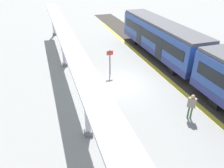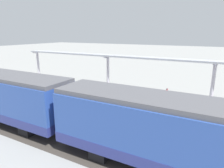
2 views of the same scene
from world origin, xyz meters
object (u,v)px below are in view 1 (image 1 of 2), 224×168
Objects in this scene: canopy_pillar_second at (63,46)px; platform_info_sign at (110,60)px; bench_near_end at (90,85)px; trash_bin at (113,135)px; train_near_carriage at (160,38)px; bench_mid_platform at (68,43)px; passenger_waiting_near_edge at (192,104)px; canopy_pillar_nearest at (53,20)px; canopy_pillar_third at (87,107)px.

platform_info_sign is (-3.51, 2.90, -0.61)m from canopy_pillar_second.
bench_near_end is 5.77m from trash_bin.
train_near_carriage is at bearing -157.04° from platform_info_sign.
train_near_carriage is 9.71m from bench_near_end.
bench_mid_platform is 0.89× the size of passenger_waiting_near_edge.
trash_bin is at bearing 96.08° from canopy_pillar_second.
bench_mid_platform is 0.69× the size of platform_info_sign.
canopy_pillar_second is 2.24× the size of passenger_waiting_near_edge.
passenger_waiting_near_edge is at bearing 108.95° from bench_mid_platform.
bench_mid_platform is 1.62× the size of trash_bin.
platform_info_sign is at bearing 106.98° from bench_mid_platform.
bench_mid_platform is at bearing 101.50° from canopy_pillar_nearest.
canopy_pillar_second is 9.86m from canopy_pillar_third.
passenger_waiting_near_edge is at bearing 107.11° from canopy_pillar_nearest.
canopy_pillar_third reaches higher than bench_mid_platform.
bench_near_end is 0.89× the size of passenger_waiting_near_edge.
bench_mid_platform is at bearing -73.02° from platform_info_sign.
canopy_pillar_nearest is 21.61m from passenger_waiting_near_edge.
bench_mid_platform is at bearing -32.31° from train_near_carriage.
canopy_pillar_third reaches higher than platform_info_sign.
train_near_carriage is 3.42× the size of canopy_pillar_nearest.
train_near_carriage is at bearing 147.69° from bench_mid_platform.
canopy_pillar_second is at bearing 90.00° from canopy_pillar_nearest.
bench_mid_platform is (8.55, -5.41, -1.39)m from train_near_carriage.
platform_info_sign is 1.29× the size of passenger_waiting_near_edge.
passenger_waiting_near_edge is (-2.85, 7.41, -0.26)m from platform_info_sign.
passenger_waiting_near_edge is at bearing 71.97° from train_near_carriage.
bench_near_end is at bearing 103.78° from canopy_pillar_second.
platform_info_sign is at bearing -116.72° from canopy_pillar_third.
train_near_carriage is 13.55m from canopy_pillar_third.
bench_near_end is at bearing -90.79° from trash_bin.
bench_near_end is at bearing -46.00° from passenger_waiting_near_edge.
platform_info_sign is (-2.28, -2.10, 0.89)m from bench_near_end.
bench_mid_platform is (-1.07, 5.24, -1.50)m from canopy_pillar_nearest.
train_near_carriage is 7.66× the size of passenger_waiting_near_edge.
canopy_pillar_nearest is 1.74× the size of platform_info_sign.
platform_info_sign is at bearing -106.67° from trash_bin.
bench_near_end is at bearing 94.58° from canopy_pillar_nearest.
canopy_pillar_second is (0.00, 10.33, 0.00)m from canopy_pillar_nearest.
canopy_pillar_second is at bearing -39.59° from platform_info_sign.
canopy_pillar_third is at bearing 75.83° from bench_near_end.
trash_bin is at bearing 5.05° from passenger_waiting_near_edge.
canopy_pillar_nearest is at bearing -90.00° from canopy_pillar_third.
canopy_pillar_second is 1.00× the size of canopy_pillar_third.
trash_bin is at bearing 51.03° from train_near_carriage.
passenger_waiting_near_edge is at bearing 134.00° from bench_near_end.
trash_bin is at bearing 141.57° from canopy_pillar_third.
passenger_waiting_near_edge is (3.26, 10.00, -0.76)m from train_near_carriage.
train_near_carriage is 8.61× the size of bench_mid_platform.
canopy_pillar_third reaches higher than train_near_carriage.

